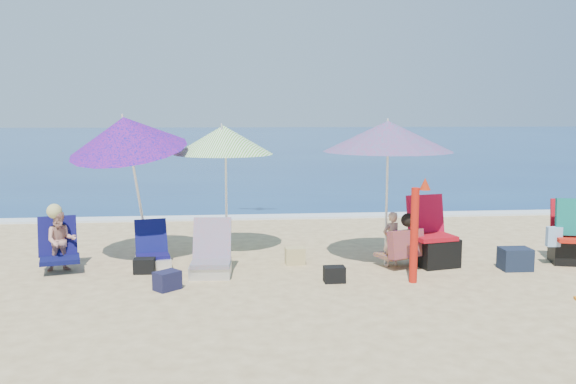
{
  "coord_description": "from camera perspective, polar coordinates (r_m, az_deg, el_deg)",
  "views": [
    {
      "loc": [
        -1.11,
        -7.5,
        2.23
      ],
      "look_at": [
        -0.3,
        1.0,
        1.1
      ],
      "focal_mm": 37.32,
      "sensor_mm": 36.0,
      "label": 1
    }
  ],
  "objects": [
    {
      "name": "ground",
      "position": [
        7.9,
        2.88,
        -8.86
      ],
      "size": [
        120.0,
        120.0,
        0.0
      ],
      "color": "#D8BC84",
      "rests_on": "ground"
    },
    {
      "name": "sea",
      "position": [
        52.56,
        -4.22,
        5.05
      ],
      "size": [
        120.0,
        80.0,
        0.12
      ],
      "color": "navy",
      "rests_on": "ground"
    },
    {
      "name": "foam",
      "position": [
        12.84,
        -0.39,
        -2.36
      ],
      "size": [
        120.0,
        0.5,
        0.04
      ],
      "color": "white",
      "rests_on": "ground"
    },
    {
      "name": "umbrella_turquoise",
      "position": [
        8.77,
        9.48,
        5.25
      ],
      "size": [
        2.26,
        2.26,
        2.15
      ],
      "color": "white",
      "rests_on": "ground"
    },
    {
      "name": "umbrella_striped",
      "position": [
        9.38,
        -6.18,
        4.95
      ],
      "size": [
        1.96,
        1.96,
        2.07
      ],
      "color": "white",
      "rests_on": "ground"
    },
    {
      "name": "umbrella_blue",
      "position": [
        9.09,
        -15.15,
        5.38
      ],
      "size": [
        2.29,
        2.33,
        2.35
      ],
      "color": "white",
      "rests_on": "ground"
    },
    {
      "name": "furled_umbrella",
      "position": [
        8.02,
        12.13,
        -3.14
      ],
      "size": [
        0.28,
        0.2,
        1.4
      ],
      "color": "red",
      "rests_on": "ground"
    },
    {
      "name": "chair_navy",
      "position": [
        9.0,
        -12.78,
        -5.85
      ],
      "size": [
        0.59,
        0.7,
        0.66
      ],
      "color": "#100D4A",
      "rests_on": "ground"
    },
    {
      "name": "chair_rainbow",
      "position": [
        8.39,
        -7.34,
        -6.51
      ],
      "size": [
        0.59,
        0.71,
        0.76
      ],
      "color": "#BF4743",
      "rests_on": "ground"
    },
    {
      "name": "camp_chair_left",
      "position": [
        9.08,
        13.7,
        -4.91
      ],
      "size": [
        0.74,
        0.72,
        1.02
      ],
      "color": "#A40B17",
      "rests_on": "ground"
    },
    {
      "name": "camp_chair_right",
      "position": [
        9.84,
        25.29,
        -4.14
      ],
      "size": [
        0.77,
        0.75,
        1.0
      ],
      "color": "red",
      "rests_on": "ground"
    },
    {
      "name": "person_center",
      "position": [
        8.82,
        10.41,
        -4.6
      ],
      "size": [
        0.7,
        0.67,
        0.82
      ],
      "color": "tan",
      "rests_on": "ground"
    },
    {
      "name": "person_left",
      "position": [
        9.09,
        -20.9,
        -4.32
      ],
      "size": [
        0.7,
        0.76,
        0.97
      ],
      "color": "tan",
      "rests_on": "ground"
    },
    {
      "name": "bag_navy_a",
      "position": [
        7.82,
        -11.43,
        -8.27
      ],
      "size": [
        0.38,
        0.37,
        0.24
      ],
      "color": "#181835",
      "rests_on": "ground"
    },
    {
      "name": "bag_black_a",
      "position": [
        8.68,
        -13.52,
        -6.85
      ],
      "size": [
        0.29,
        0.22,
        0.21
      ],
      "color": "black",
      "rests_on": "ground"
    },
    {
      "name": "bag_tan",
      "position": [
        8.94,
        0.68,
        -6.1
      ],
      "size": [
        0.29,
        0.21,
        0.25
      ],
      "color": "tan",
      "rests_on": "ground"
    },
    {
      "name": "bag_navy_b",
      "position": [
        9.2,
        20.83,
        -5.98
      ],
      "size": [
        0.42,
        0.32,
        0.32
      ],
      "color": "#161F31",
      "rests_on": "ground"
    },
    {
      "name": "bag_black_b",
      "position": [
        8.03,
        4.44,
        -7.83
      ],
      "size": [
        0.28,
        0.2,
        0.21
      ],
      "color": "black",
      "rests_on": "ground"
    }
  ]
}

